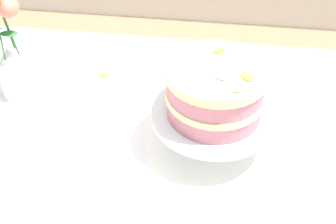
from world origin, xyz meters
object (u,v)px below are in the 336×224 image
Objects in this scene: dining_table at (139,185)px; flower_vase at (7,50)px; cake_stand at (213,118)px; layer_cake at (215,91)px.

flower_vase reaches higher than dining_table.
flower_vase is at bearing 166.82° from cake_stand.
cake_stand is 0.55m from flower_vase.
dining_table is 0.25m from cake_stand.
flower_vase is (-0.53, 0.12, -0.02)m from layer_cake.
layer_cake reaches higher than dining_table.
flower_vase is at bearing 166.82° from layer_cake.
dining_table is at bearing -155.65° from cake_stand.
flower_vase is (-0.53, 0.12, 0.06)m from cake_stand.
cake_stand is 0.08m from layer_cake.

